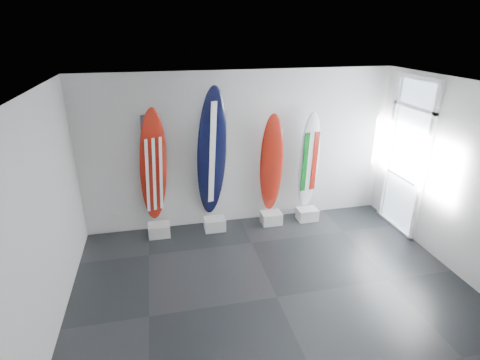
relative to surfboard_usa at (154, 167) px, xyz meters
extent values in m
plane|color=black|center=(1.65, -2.28, -1.36)|extent=(6.00, 6.00, 0.00)
plane|color=white|center=(1.65, -2.28, 1.64)|extent=(6.00, 6.00, 0.00)
plane|color=silver|center=(1.65, 0.22, 0.14)|extent=(6.00, 0.00, 6.00)
plane|color=silver|center=(1.65, -4.78, 0.14)|extent=(6.00, 0.00, 6.00)
plane|color=silver|center=(-1.35, -2.28, 0.14)|extent=(0.00, 5.00, 5.00)
plane|color=silver|center=(4.65, -2.28, 0.14)|extent=(0.00, 5.00, 5.00)
cube|color=silver|center=(0.00, -0.10, -1.24)|extent=(0.40, 0.30, 0.24)
ellipsoid|color=maroon|center=(0.00, 0.00, 0.00)|extent=(0.63, 0.57, 2.25)
cube|color=silver|center=(1.07, -0.10, -1.24)|extent=(0.40, 0.30, 0.24)
ellipsoid|color=black|center=(1.07, 0.00, 0.16)|extent=(0.68, 0.59, 2.58)
cube|color=silver|center=(2.22, -0.10, -1.24)|extent=(0.40, 0.30, 0.24)
ellipsoid|color=maroon|center=(2.22, 0.00, -0.11)|extent=(0.47, 0.23, 2.02)
cube|color=silver|center=(2.99, -0.10, -1.24)|extent=(0.40, 0.30, 0.24)
ellipsoid|color=white|center=(2.99, 0.00, -0.12)|extent=(0.47, 0.23, 2.00)
cube|color=silver|center=(-0.80, 0.20, -1.01)|extent=(0.09, 0.02, 0.13)
camera|label=1|loc=(0.14, -6.56, 2.37)|focal=28.25mm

